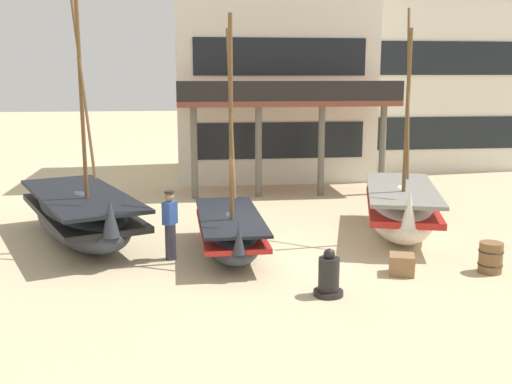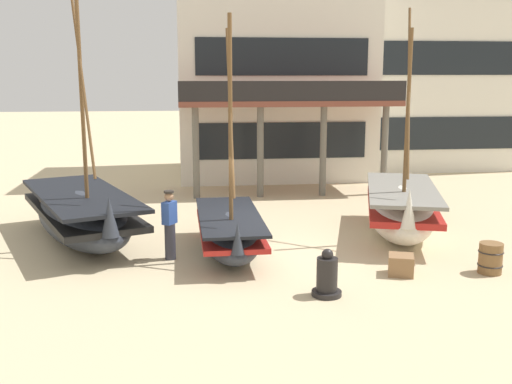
% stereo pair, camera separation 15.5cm
% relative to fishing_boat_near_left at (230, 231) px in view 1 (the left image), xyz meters
% --- Properties ---
extents(ground_plane, '(120.00, 120.00, 0.00)m').
position_rel_fishing_boat_near_left_xyz_m(ground_plane, '(0.75, -0.29, -0.56)').
color(ground_plane, '#CCB78E').
extents(fishing_boat_near_left, '(1.56, 4.42, 5.75)m').
position_rel_fishing_boat_near_left_xyz_m(fishing_boat_near_left, '(0.00, 0.00, 0.00)').
color(fishing_boat_near_left, '#2D333D').
rests_on(fishing_boat_near_left, ground).
extents(fishing_boat_centre_large, '(4.10, 6.17, 7.67)m').
position_rel_fishing_boat_near_left_xyz_m(fishing_boat_centre_large, '(-3.82, 1.53, 0.17)').
color(fishing_boat_centre_large, '#2D333D').
rests_on(fishing_boat_centre_large, ground).
extents(fishing_boat_far_right, '(3.11, 5.27, 6.12)m').
position_rel_fishing_boat_near_left_xyz_m(fishing_boat_far_right, '(4.83, 1.12, 0.19)').
color(fishing_boat_far_right, silver).
rests_on(fishing_boat_far_right, ground).
extents(fisherman_by_hull, '(0.38, 0.42, 1.68)m').
position_rel_fishing_boat_near_left_xyz_m(fisherman_by_hull, '(-1.46, -0.33, 0.27)').
color(fisherman_by_hull, '#33333D').
rests_on(fisherman_by_hull, ground).
extents(capstan_winch, '(0.61, 0.61, 0.98)m').
position_rel_fishing_boat_near_left_xyz_m(capstan_winch, '(1.74, -3.17, -0.17)').
color(capstan_winch, black).
rests_on(capstan_winch, ground).
extents(wooden_barrel, '(0.56, 0.56, 0.70)m').
position_rel_fishing_boat_near_left_xyz_m(wooden_barrel, '(5.69, -2.23, -0.21)').
color(wooden_barrel, brown).
rests_on(wooden_barrel, ground).
extents(cargo_crate, '(0.69, 0.69, 0.45)m').
position_rel_fishing_boat_near_left_xyz_m(cargo_crate, '(3.67, -2.10, -0.34)').
color(cargo_crate, olive).
rests_on(cargo_crate, ground).
extents(harbor_building_main, '(8.39, 9.32, 10.09)m').
position_rel_fishing_boat_near_left_xyz_m(harbor_building_main, '(2.77, 12.38, 4.47)').
color(harbor_building_main, silver).
rests_on(harbor_building_main, ground).
extents(harbor_building_annex, '(9.31, 5.44, 10.12)m').
position_rel_fishing_boat_near_left_xyz_m(harbor_building_annex, '(10.57, 13.90, 4.51)').
color(harbor_building_annex, silver).
rests_on(harbor_building_annex, ground).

